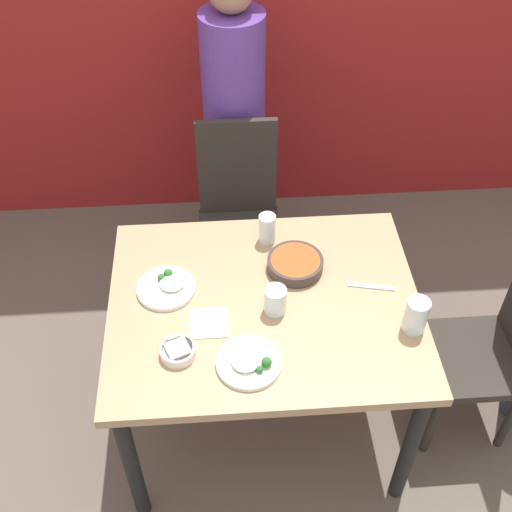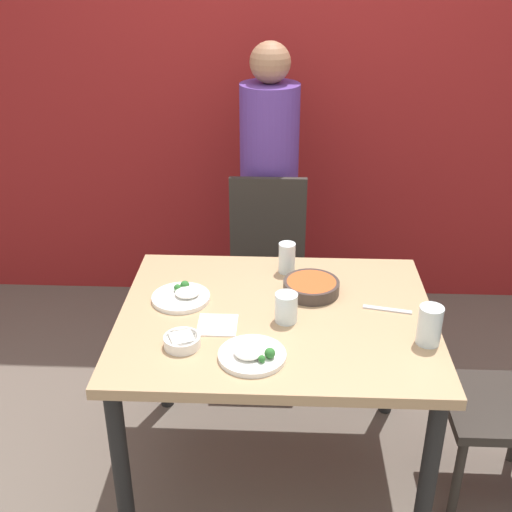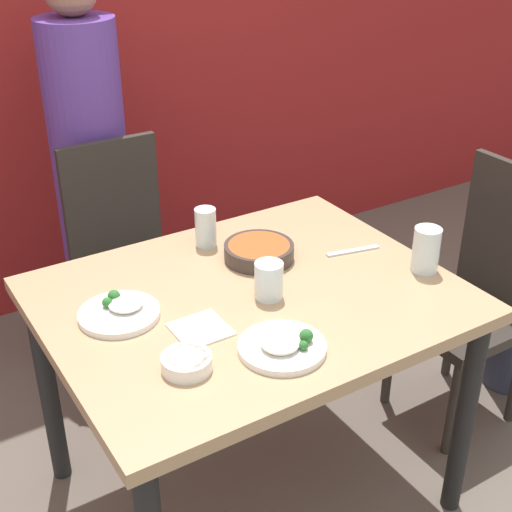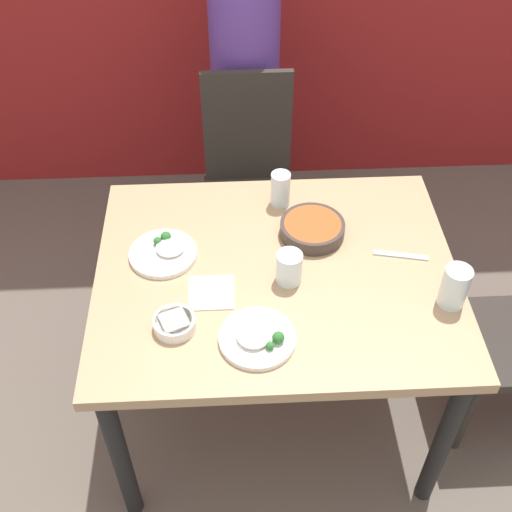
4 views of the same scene
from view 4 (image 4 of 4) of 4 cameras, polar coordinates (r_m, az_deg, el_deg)
ground_plane at (r=2.66m, az=1.46°, el=-12.87°), size 10.00×10.00×0.00m
dining_table at (r=2.12m, az=1.78°, el=-3.08°), size 1.16×0.93×0.77m
chair_adult_spot at (r=2.83m, az=-0.65°, el=6.80°), size 0.40×0.40×0.97m
person_adult at (r=2.96m, az=-0.95°, el=14.02°), size 0.30×0.30×1.57m
bowl_curry at (r=2.16m, az=5.03°, el=2.46°), size 0.22×0.22×0.05m
plate_rice_adult at (r=1.86m, az=0.13°, el=-7.27°), size 0.23×0.23×0.05m
plate_rice_child at (r=2.11m, az=-8.15°, el=0.39°), size 0.22×0.22×0.05m
bowl_rice_small at (r=1.90m, az=-7.26°, el=-5.94°), size 0.12×0.12×0.04m
glass_water_tall at (r=2.00m, az=17.23°, el=-2.64°), size 0.08×0.08×0.14m
glass_water_short at (r=2.26m, az=2.19°, el=5.97°), size 0.07×0.07×0.13m
glass_water_center at (r=1.99m, az=2.96°, el=-1.04°), size 0.08×0.08×0.11m
napkin_folded at (r=1.99m, az=-4.01°, el=-3.28°), size 0.14×0.14×0.01m
fork_steel at (r=2.15m, az=12.73°, el=0.06°), size 0.18×0.06×0.01m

